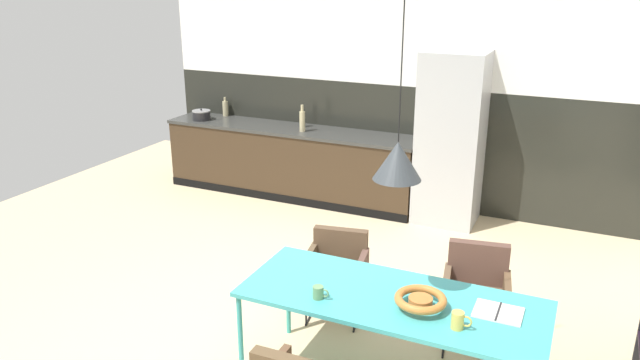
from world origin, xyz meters
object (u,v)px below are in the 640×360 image
object	(u,v)px
refrigerator_column	(451,139)
bottle_oil_tall	(302,121)
open_book	(498,312)
cooking_pot	(201,115)
fruit_bowl	(421,300)
dining_table	(392,302)
mug_tall_blue	(458,320)
bottle_vinegar_dark	(225,108)
bottle_spice_small	(302,119)
armchair_facing_counter	(337,262)
armchair_near_window	(476,283)
mug_wide_latte	(319,292)
pendant_lamp_over_table_near	(398,160)

from	to	relation	value
refrigerator_column	bottle_oil_tall	world-z (taller)	refrigerator_column
open_book	cooking_pot	bearing A→B (deg)	145.07
fruit_bowl	cooking_pot	distance (m)	5.00
dining_table	bottle_oil_tall	size ratio (longest dim) A/B	5.98
mug_tall_blue	cooking_pot	size ratio (longest dim) A/B	0.52
mug_tall_blue	bottle_vinegar_dark	xyz separation A→B (m)	(-3.97, 3.62, 0.21)
dining_table	bottle_spice_small	bearing A→B (deg)	124.59
armchair_facing_counter	armchair_near_window	bearing A→B (deg)	171.31
refrigerator_column	mug_tall_blue	bearing A→B (deg)	-76.10
open_book	cooking_pot	world-z (taller)	cooking_pot
dining_table	bottle_oil_tall	bearing A→B (deg)	125.00
refrigerator_column	mug_wide_latte	size ratio (longest dim) A/B	17.18
bottle_spice_small	mug_wide_latte	bearing A→B (deg)	-62.28
open_book	bottle_spice_small	distance (m)	4.36
fruit_bowl	dining_table	bearing A→B (deg)	163.15
mug_tall_blue	bottle_oil_tall	bearing A→B (deg)	128.76
refrigerator_column	bottle_oil_tall	xyz separation A→B (m)	(-1.80, -0.10, 0.06)
bottle_spice_small	refrigerator_column	bearing A→B (deg)	-2.95
cooking_pot	bottle_oil_tall	distance (m)	1.49
bottle_spice_small	dining_table	bearing A→B (deg)	-55.41
open_book	pendant_lamp_over_table_near	bearing A→B (deg)	-172.05
armchair_facing_counter	fruit_bowl	size ratio (longest dim) A/B	2.17
fruit_bowl	mug_wide_latte	distance (m)	0.65
mug_wide_latte	mug_tall_blue	xyz separation A→B (m)	(0.90, 0.02, 0.01)
armchair_near_window	bottle_oil_tall	distance (m)	3.47
mug_tall_blue	bottle_vinegar_dark	distance (m)	5.38
open_book	mug_tall_blue	world-z (taller)	mug_tall_blue
mug_wide_latte	armchair_near_window	bearing A→B (deg)	51.42
refrigerator_column	dining_table	size ratio (longest dim) A/B	0.98
refrigerator_column	mug_tall_blue	world-z (taller)	refrigerator_column
armchair_near_window	armchair_facing_counter	bearing A→B (deg)	-7.61
open_book	bottle_vinegar_dark	world-z (taller)	bottle_vinegar_dark
mug_wide_latte	open_book	bearing A→B (deg)	15.27
dining_table	bottle_oil_tall	distance (m)	3.80
bottle_oil_tall	refrigerator_column	bearing A→B (deg)	3.23
bottle_vinegar_dark	pendant_lamp_over_table_near	world-z (taller)	pendant_lamp_over_table_near
pendant_lamp_over_table_near	bottle_oil_tall	bearing A→B (deg)	124.92
bottle_vinegar_dark	pendant_lamp_over_table_near	distance (m)	4.95
mug_tall_blue	pendant_lamp_over_table_near	distance (m)	1.02
armchair_near_window	open_book	size ratio (longest dim) A/B	2.71
fruit_bowl	bottle_spice_small	xyz separation A→B (m)	(-2.48, 3.36, 0.20)
cooking_pot	bottle_spice_small	bearing A→B (deg)	8.16
bottle_spice_small	bottle_vinegar_dark	xyz separation A→B (m)	(-1.22, 0.13, 0.00)
fruit_bowl	armchair_near_window	bearing A→B (deg)	77.35
refrigerator_column	mug_wide_latte	world-z (taller)	refrigerator_column
armchair_near_window	bottle_vinegar_dark	world-z (taller)	bottle_vinegar_dark
armchair_near_window	open_book	xyz separation A→B (m)	(0.26, -0.75, 0.23)
armchair_near_window	mug_tall_blue	xyz separation A→B (m)	(0.06, -1.02, 0.28)
open_book	armchair_near_window	bearing A→B (deg)	108.89
fruit_bowl	mug_wide_latte	bearing A→B (deg)	-166.55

